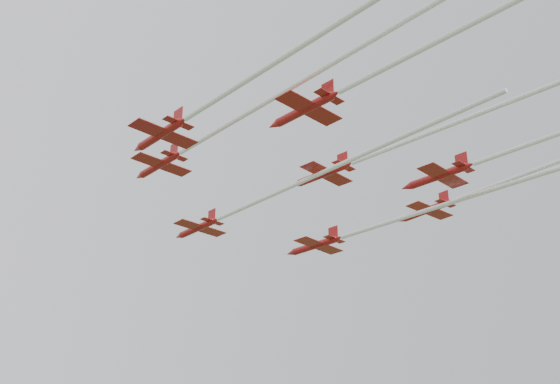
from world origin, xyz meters
TOP-DOWN VIEW (x-y plane):
  - jet_lead at (4.33, 2.97)m, footprint 11.96×58.09m
  - jet_row2_left at (-8.15, -8.34)m, footprint 11.46×56.42m
  - jet_row2_right at (22.27, 1.04)m, footprint 13.47×49.02m
  - jet_row3_left at (-13.48, -25.59)m, footprint 12.94×65.28m
  - jet_row3_mid at (11.34, -23.59)m, footprint 16.69×62.81m
  - jet_row3_right at (31.58, -22.86)m, footprint 10.71×68.58m
  - jet_row4_left at (-3.74, -28.74)m, footprint 10.64×42.56m
  - jet_row4_right at (22.32, -26.99)m, footprint 13.27×51.04m

SIDE VIEW (x-z plane):
  - jet_row3_left at x=-13.48m, z-range 58.53..60.91m
  - jet_row2_right at x=22.27m, z-range 58.40..61.12m
  - jet_row4_left at x=-3.74m, z-range 59.29..61.73m
  - jet_lead at x=4.33m, z-range 59.45..61.95m
  - jet_row4_right at x=22.32m, z-range 60.07..62.65m
  - jet_row3_mid at x=11.34m, z-range 60.49..62.92m
  - jet_row3_right at x=31.58m, z-range 61.49..64.00m
  - jet_row2_left at x=-8.15m, z-range 61.88..64.32m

